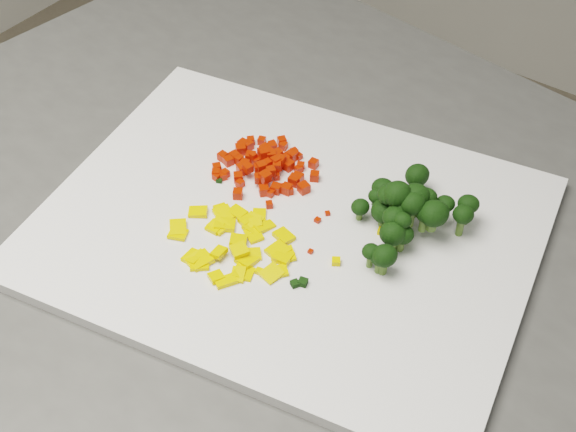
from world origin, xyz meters
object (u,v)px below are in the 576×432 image
Objects in this scene: carrot_pile at (266,162)px; broccoli_pile at (410,212)px; cutting_board at (288,228)px; pepper_pile at (229,241)px.

broccoli_pile is at bearing 2.95° from carrot_pile.
cutting_board is at bearing -151.26° from broccoli_pile.
carrot_pile reaches higher than cutting_board.
carrot_pile is 0.86× the size of pepper_pile.
broccoli_pile is (0.10, 0.06, 0.04)m from cutting_board.
pepper_pile is at bearing -138.43° from broccoli_pile.
cutting_board is at bearing 65.31° from pepper_pile.
carrot_pile is 0.83× the size of broccoli_pile.
broccoli_pile is at bearing 41.57° from pepper_pile.
cutting_board is at bearing -37.42° from carrot_pile.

